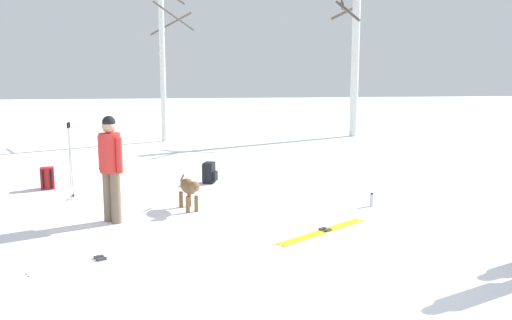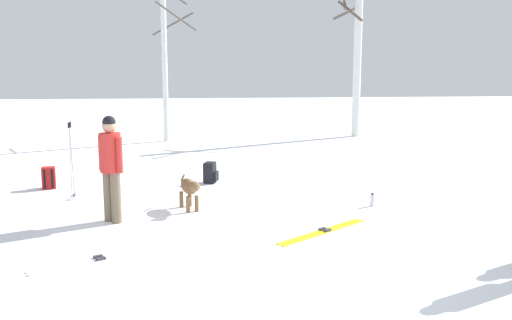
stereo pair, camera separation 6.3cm
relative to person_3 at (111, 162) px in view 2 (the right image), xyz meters
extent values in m
plane|color=white|center=(2.32, -2.00, -0.98)|extent=(60.00, 60.00, 0.00)
cylinder|color=#72604C|center=(-0.07, 0.06, -0.57)|extent=(0.16, 0.16, 0.82)
cylinder|color=#72604C|center=(0.07, -0.06, -0.57)|extent=(0.16, 0.16, 0.82)
cylinder|color=red|center=(0.00, 0.00, 0.15)|extent=(0.34, 0.34, 0.62)
sphere|color=tan|center=(0.00, 0.00, 0.57)|extent=(0.22, 0.22, 0.22)
sphere|color=black|center=(0.00, 0.00, 0.63)|extent=(0.21, 0.21, 0.21)
cylinder|color=red|center=(-0.16, 0.14, 0.13)|extent=(0.10, 0.10, 0.56)
cylinder|color=red|center=(0.16, -0.14, 0.13)|extent=(0.10, 0.10, 0.56)
ellipsoid|color=brown|center=(1.20, 0.68, -0.57)|extent=(0.40, 0.64, 0.26)
sphere|color=brown|center=(1.31, 0.36, -0.51)|extent=(0.18, 0.18, 0.18)
ellipsoid|color=brown|center=(1.33, 0.30, -0.53)|extent=(0.09, 0.11, 0.06)
cylinder|color=brown|center=(1.08, 1.01, -0.49)|extent=(0.10, 0.19, 0.17)
cylinder|color=brown|center=(1.33, 0.52, -0.84)|extent=(0.07, 0.07, 0.28)
cylinder|color=brown|center=(1.19, 0.47, -0.84)|extent=(0.07, 0.07, 0.28)
cylinder|color=brown|center=(1.21, 0.88, -0.84)|extent=(0.07, 0.07, 0.28)
cylinder|color=brown|center=(1.06, 0.83, -0.84)|extent=(0.07, 0.07, 0.28)
cube|color=white|center=(0.11, -1.73, -0.97)|extent=(1.70, 1.04, 0.02)
cube|color=#333338|center=(0.06, -1.76, -0.95)|extent=(0.14, 0.12, 0.03)
cube|color=white|center=(0.16, -1.82, -0.97)|extent=(1.70, 1.04, 0.02)
cube|color=#333338|center=(0.12, -1.84, -0.95)|extent=(0.14, 0.12, 0.03)
cube|color=yellow|center=(3.28, -0.89, -0.97)|extent=(1.51, 1.23, 0.02)
cube|color=#333338|center=(3.32, -0.86, -0.95)|extent=(0.13, 0.12, 0.03)
cube|color=yellow|center=(3.22, -0.82, -0.97)|extent=(1.51, 1.23, 0.02)
cube|color=#333338|center=(3.26, -0.79, -0.95)|extent=(0.13, 0.12, 0.03)
cylinder|color=#B2B2BC|center=(-0.97, 1.65, -0.31)|extent=(0.02, 0.10, 1.34)
cylinder|color=black|center=(-0.97, 1.65, 0.41)|extent=(0.04, 0.04, 0.10)
cylinder|color=black|center=(-0.97, 1.65, -0.91)|extent=(0.07, 0.07, 0.01)
cylinder|color=#B2B2BC|center=(-0.97, 1.53, -0.31)|extent=(0.02, 0.10, 1.34)
cylinder|color=black|center=(-0.97, 1.53, 0.41)|extent=(0.04, 0.04, 0.10)
cylinder|color=black|center=(-0.97, 1.53, -0.91)|extent=(0.07, 0.07, 0.01)
cube|color=red|center=(-1.65, 2.55, -0.76)|extent=(0.29, 0.25, 0.44)
cube|color=red|center=(-1.68, 2.68, -0.83)|extent=(0.20, 0.10, 0.20)
cube|color=black|center=(-1.56, 2.45, -0.76)|extent=(0.04, 0.03, 0.37)
cube|color=black|center=(-1.70, 2.43, -0.76)|extent=(0.04, 0.03, 0.37)
cube|color=black|center=(1.59, 2.80, -0.76)|extent=(0.28, 0.31, 0.44)
cube|color=black|center=(1.71, 2.76, -0.83)|extent=(0.12, 0.20, 0.20)
cube|color=black|center=(1.45, 2.77, -0.76)|extent=(0.03, 0.04, 0.37)
cube|color=black|center=(1.50, 2.91, -0.76)|extent=(0.03, 0.04, 0.37)
cylinder|color=silver|center=(4.43, 0.59, -0.87)|extent=(0.07, 0.07, 0.22)
cylinder|color=black|center=(4.43, 0.59, -0.75)|extent=(0.04, 0.04, 0.02)
cylinder|color=white|center=(0.29, 9.08, 1.92)|extent=(0.17, 0.17, 5.81)
cylinder|color=brown|center=(0.54, 9.73, 2.65)|extent=(1.35, 0.57, 0.71)
cylinder|color=brown|center=(0.70, 8.52, 2.80)|extent=(1.18, 0.89, 0.81)
cylinder|color=white|center=(6.49, 9.69, 1.73)|extent=(0.26, 0.26, 5.42)
cylinder|color=brown|center=(6.02, 9.77, 3.43)|extent=(0.26, 0.99, 0.71)
cylinder|color=brown|center=(6.22, 10.18, 3.07)|extent=(1.05, 0.62, 0.53)
cylinder|color=brown|center=(6.13, 9.40, 3.06)|extent=(0.68, 0.81, 0.70)
camera|label=1|loc=(1.43, -9.23, 1.65)|focal=40.93mm
camera|label=2|loc=(1.50, -9.24, 1.65)|focal=40.93mm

